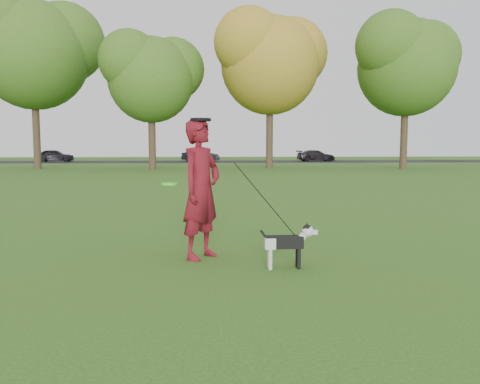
{
  "coord_description": "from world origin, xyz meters",
  "views": [
    {
      "loc": [
        -0.32,
        -6.09,
        1.59
      ],
      "look_at": [
        0.12,
        0.34,
        0.95
      ],
      "focal_mm": 35.0,
      "sensor_mm": 36.0,
      "label": 1
    }
  ],
  "objects": [
    {
      "name": "ground",
      "position": [
        0.0,
        0.0,
        0.0
      ],
      "size": [
        120.0,
        120.0,
        0.0
      ],
      "primitive_type": "plane",
      "color": "#285116",
      "rests_on": "ground"
    },
    {
      "name": "road",
      "position": [
        0.0,
        40.0,
        0.01
      ],
      "size": [
        120.0,
        7.0,
        0.02
      ],
      "primitive_type": "cube",
      "color": "black",
      "rests_on": "ground"
    },
    {
      "name": "man",
      "position": [
        -0.42,
        0.46,
        0.98
      ],
      "size": [
        0.8,
        0.85,
        1.96
      ],
      "primitive_type": "imported",
      "rotation": [
        0.0,
        0.0,
        0.93
      ],
      "color": "#5E0D14",
      "rests_on": "ground"
    },
    {
      "name": "dog",
      "position": [
        0.72,
        -0.19,
        0.36
      ],
      "size": [
        0.78,
        0.16,
        0.59
      ],
      "color": "black",
      "rests_on": "ground"
    },
    {
      "name": "car_left",
      "position": [
        -14.98,
        40.0,
        0.63
      ],
      "size": [
        3.69,
        1.81,
        1.21
      ],
      "primitive_type": "imported",
      "rotation": [
        0.0,
        0.0,
        1.68
      ],
      "color": "black",
      "rests_on": "road"
    },
    {
      "name": "car_mid",
      "position": [
        -1.0,
        40.0,
        0.61
      ],
      "size": [
        3.8,
        2.05,
        1.19
      ],
      "primitive_type": "imported",
      "rotation": [
        0.0,
        0.0,
        1.34
      ],
      "color": "black",
      "rests_on": "road"
    },
    {
      "name": "car_right",
      "position": [
        10.49,
        40.0,
        0.58
      ],
      "size": [
        4.02,
        2.07,
        1.12
      ],
      "primitive_type": "imported",
      "rotation": [
        0.0,
        0.0,
        1.71
      ],
      "color": "black",
      "rests_on": "road"
    },
    {
      "name": "man_held_items",
      "position": [
        0.43,
        0.11,
        0.89
      ],
      "size": [
        1.79,
        0.79,
        1.57
      ],
      "color": "#42F51E",
      "rests_on": "ground"
    },
    {
      "name": "tree_row",
      "position": [
        -1.43,
        26.07,
        7.41
      ],
      "size": [
        51.74,
        8.86,
        12.01
      ],
      "color": "#38281C",
      "rests_on": "ground"
    }
  ]
}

